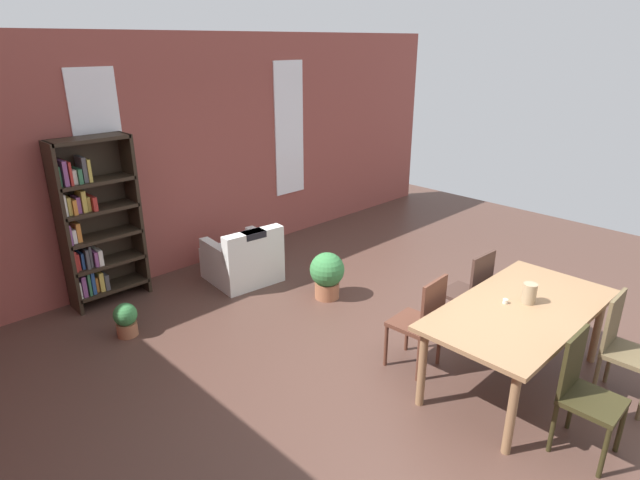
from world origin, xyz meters
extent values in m
plane|color=#4D342B|center=(0.00, 0.00, 0.00)|extent=(10.61, 10.61, 0.00)
cube|color=brown|center=(0.00, 4.05, 1.52)|extent=(9.16, 0.12, 3.03)
cube|color=white|center=(-1.43, 3.98, 1.67)|extent=(0.55, 0.02, 1.97)
cube|color=white|center=(1.43, 3.98, 1.67)|extent=(0.55, 0.02, 1.97)
cube|color=#8D6947|center=(0.27, -0.37, 0.74)|extent=(1.92, 0.99, 0.04)
cylinder|color=#8D6947|center=(-0.60, -0.76, 0.36)|extent=(0.07, 0.07, 0.72)
cylinder|color=#8D6947|center=(1.13, -0.76, 0.36)|extent=(0.07, 0.07, 0.72)
cylinder|color=#8D6947|center=(-0.60, 0.03, 0.36)|extent=(0.07, 0.07, 0.72)
cylinder|color=#8D6947|center=(1.13, 0.03, 0.36)|extent=(0.07, 0.07, 0.72)
cylinder|color=#998466|center=(0.39, -0.37, 0.85)|extent=(0.12, 0.12, 0.18)
cylinder|color=silver|center=(0.23, -0.23, 0.78)|extent=(0.04, 0.04, 0.04)
cube|color=#3D2922|center=(0.70, 0.43, 0.45)|extent=(0.42, 0.42, 0.04)
cube|color=#3D2922|center=(0.69, 0.24, 0.70)|extent=(0.38, 0.05, 0.50)
cylinder|color=#3D2922|center=(0.89, 0.60, 0.21)|extent=(0.04, 0.04, 0.43)
cylinder|color=#3D2922|center=(0.53, 0.62, 0.21)|extent=(0.04, 0.04, 0.43)
cylinder|color=#3D2922|center=(0.87, 0.24, 0.21)|extent=(0.04, 0.04, 0.43)
cylinder|color=#3D2922|center=(0.51, 0.26, 0.21)|extent=(0.04, 0.04, 0.43)
cube|color=brown|center=(0.70, -1.16, 0.45)|extent=(0.41, 0.41, 0.04)
cube|color=brown|center=(0.69, -0.98, 0.70)|extent=(0.38, 0.04, 0.50)
cylinder|color=brown|center=(0.51, -0.99, 0.21)|extent=(0.04, 0.04, 0.43)
cylinder|color=brown|center=(0.87, -0.98, 0.21)|extent=(0.04, 0.04, 0.43)
cube|color=#522E21|center=(-0.17, 0.43, 0.45)|extent=(0.42, 0.42, 0.04)
cube|color=#522E21|center=(-0.16, 0.24, 0.70)|extent=(0.38, 0.05, 0.50)
cylinder|color=#522E21|center=(0.00, 0.62, 0.21)|extent=(0.04, 0.04, 0.43)
cylinder|color=#522E21|center=(-0.36, 0.60, 0.21)|extent=(0.04, 0.04, 0.43)
cylinder|color=#522E21|center=(0.02, 0.26, 0.21)|extent=(0.04, 0.04, 0.43)
cylinder|color=#522E21|center=(-0.34, 0.24, 0.21)|extent=(0.04, 0.04, 0.43)
cube|color=#2E2914|center=(-0.17, -1.16, 0.45)|extent=(0.40, 0.40, 0.04)
cube|color=#2E2914|center=(-0.17, -0.98, 0.70)|extent=(0.38, 0.03, 0.50)
cylinder|color=#2E2914|center=(-0.35, -1.34, 0.21)|extent=(0.04, 0.04, 0.43)
cylinder|color=#2E2914|center=(0.01, -1.34, 0.21)|extent=(0.04, 0.04, 0.43)
cylinder|color=#2E2914|center=(-0.35, -0.98, 0.21)|extent=(0.04, 0.04, 0.43)
cylinder|color=#2E2914|center=(0.01, -0.98, 0.21)|extent=(0.04, 0.04, 0.43)
cube|color=#2D2319|center=(-2.05, 3.77, 0.97)|extent=(0.04, 0.33, 1.95)
cube|color=#2D2319|center=(-1.22, 3.77, 0.97)|extent=(0.04, 0.33, 1.95)
cube|color=#2D2319|center=(-1.63, 3.93, 0.97)|extent=(0.87, 0.01, 1.95)
cube|color=#2D2319|center=(-1.63, 3.77, 0.16)|extent=(0.83, 0.33, 0.04)
cube|color=white|center=(-2.02, 3.77, 0.28)|extent=(0.03, 0.26, 0.20)
cube|color=#8C4C8C|center=(-1.97, 3.77, 0.31)|extent=(0.05, 0.26, 0.25)
cube|color=#33724C|center=(-1.91, 3.77, 0.32)|extent=(0.03, 0.27, 0.27)
cube|color=#284C8C|center=(-1.86, 3.77, 0.32)|extent=(0.04, 0.25, 0.27)
cube|color=orange|center=(-1.81, 3.77, 0.27)|extent=(0.03, 0.18, 0.17)
cube|color=gold|center=(-1.77, 3.77, 0.30)|extent=(0.05, 0.24, 0.23)
cube|color=#4C4C51|center=(-1.71, 3.77, 0.28)|extent=(0.05, 0.25, 0.19)
cube|color=#2D2319|center=(-1.63, 3.77, 0.49)|extent=(0.83, 0.33, 0.04)
cube|color=#B22D28|center=(-2.01, 3.77, 0.63)|extent=(0.04, 0.24, 0.24)
cube|color=#B22D28|center=(-1.97, 3.77, 0.60)|extent=(0.03, 0.17, 0.19)
cube|color=#284C8C|center=(-1.92, 3.77, 0.60)|extent=(0.03, 0.19, 0.19)
cube|color=#4C4C51|center=(-1.88, 3.77, 0.62)|extent=(0.04, 0.26, 0.23)
cube|color=#4C4C51|center=(-1.83, 3.77, 0.63)|extent=(0.03, 0.20, 0.25)
cube|color=#8C4C8C|center=(-1.79, 3.77, 0.59)|extent=(0.04, 0.26, 0.18)
cube|color=white|center=(-1.74, 3.77, 0.60)|extent=(0.05, 0.28, 0.18)
cube|color=#2D2319|center=(-1.63, 3.77, 0.81)|extent=(0.83, 0.33, 0.04)
cube|color=#8C4C8C|center=(-2.02, 3.77, 0.94)|extent=(0.03, 0.27, 0.23)
cube|color=white|center=(-1.97, 3.77, 0.91)|extent=(0.04, 0.19, 0.15)
cube|color=orange|center=(-1.91, 3.77, 0.94)|extent=(0.05, 0.18, 0.21)
cube|color=#2D2319|center=(-1.63, 3.77, 1.13)|extent=(0.83, 0.33, 0.04)
cube|color=white|center=(-2.01, 3.77, 1.27)|extent=(0.04, 0.21, 0.24)
cube|color=gold|center=(-1.96, 3.77, 1.25)|extent=(0.04, 0.20, 0.20)
cube|color=orange|center=(-1.92, 3.77, 1.24)|extent=(0.04, 0.25, 0.17)
cube|color=#8C4C8C|center=(-1.86, 3.77, 1.24)|extent=(0.04, 0.17, 0.18)
cube|color=gold|center=(-1.81, 3.77, 1.27)|extent=(0.05, 0.21, 0.24)
cube|color=gold|center=(-1.75, 3.77, 1.23)|extent=(0.03, 0.17, 0.16)
cube|color=#B22D28|center=(-1.71, 3.77, 1.23)|extent=(0.05, 0.28, 0.16)
cube|color=#2D2319|center=(-1.63, 3.77, 1.46)|extent=(0.83, 0.33, 0.04)
cube|color=#33724C|center=(-2.01, 3.77, 1.59)|extent=(0.04, 0.17, 0.21)
cube|color=#8C4C8C|center=(-1.95, 3.77, 1.61)|extent=(0.05, 0.25, 0.27)
cube|color=#B22D28|center=(-1.90, 3.77, 1.61)|extent=(0.03, 0.27, 0.25)
cube|color=white|center=(-1.86, 3.77, 1.56)|extent=(0.04, 0.19, 0.15)
cube|color=#33724C|center=(-1.81, 3.77, 1.56)|extent=(0.04, 0.25, 0.16)
cube|color=#4C4C51|center=(-1.75, 3.77, 1.62)|extent=(0.05, 0.21, 0.27)
cube|color=gold|center=(-1.70, 3.77, 1.60)|extent=(0.03, 0.23, 0.25)
cube|color=#2D2319|center=(-1.63, 3.77, 1.93)|extent=(0.83, 0.33, 0.04)
cube|color=silver|center=(-0.17, 3.14, 0.20)|extent=(0.88, 0.88, 0.40)
cube|color=silver|center=(-0.20, 2.82, 0.57)|extent=(0.81, 0.24, 0.35)
cube|color=silver|center=(0.17, 3.10, 0.48)|extent=(0.19, 0.73, 0.15)
cube|color=silver|center=(-0.50, 3.17, 0.48)|extent=(0.19, 0.73, 0.15)
cube|color=black|center=(-0.20, 2.82, 0.71)|extent=(0.30, 0.20, 0.08)
cylinder|color=#9E6042|center=(0.25, 1.99, 0.10)|extent=(0.30, 0.30, 0.20)
sphere|color=#387F42|center=(0.25, 1.99, 0.37)|extent=(0.42, 0.42, 0.42)
cylinder|color=#9E6042|center=(-1.88, 2.85, 0.07)|extent=(0.21, 0.21, 0.15)
sphere|color=#387F42|center=(-1.88, 2.85, 0.25)|extent=(0.24, 0.24, 0.24)
camera|label=1|loc=(-3.78, -2.00, 2.92)|focal=29.30mm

